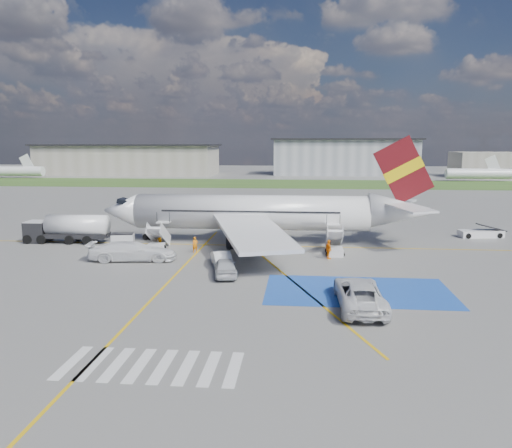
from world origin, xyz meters
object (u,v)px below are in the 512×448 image
Objects in this scene: fuel_tanker at (68,231)px; van_white_b at (132,248)px; car_silver_a at (225,267)px; belt_loader at (481,234)px; van_white_a at (360,289)px; gpu_cart at (123,243)px; airliner at (265,213)px; car_silver_b at (221,258)px.

van_white_b is at bearing -38.46° from fuel_tanker.
van_white_b reaches higher than car_silver_a.
belt_loader is at bearing -74.41° from van_white_b.
fuel_tanker is 2.01× the size of car_silver_a.
van_white_a is 23.19m from van_white_b.
airliner is at bearing 9.93° from gpu_cart.
airliner reaches higher than car_silver_b.
van_white_a is (-17.24, -26.98, 0.81)m from belt_loader.
belt_loader is at bearing -155.82° from car_silver_a.
fuel_tanker is 35.94m from van_white_a.
airliner is 26.18m from belt_loader.
fuel_tanker is 3.77× the size of gpu_cart.
airliner reaches higher than belt_loader.
van_white_b is (-20.08, 11.60, -0.00)m from van_white_a.
airliner is 11.94m from car_silver_b.
car_silver_a is (19.86, -12.53, -0.54)m from fuel_tanker.
airliner reaches higher than fuel_tanker.
van_white_a reaches higher than van_white_b.
car_silver_b is at bearing -26.60° from fuel_tanker.
airliner is at bearing 4.55° from fuel_tanker.
gpu_cart is at bearing -158.25° from airliner.
belt_loader reaches higher than car_silver_a.
fuel_tanker is at bearing -174.45° from airliner.
van_white_b is (-9.68, 4.74, 0.42)m from car_silver_a.
car_silver_b is 8.86m from van_white_b.
fuel_tanker is at bearing 179.77° from belt_loader.
airliner is at bearing -70.24° from van_white_a.
van_white_a reaches higher than gpu_cart.
van_white_a reaches higher than belt_loader.
car_silver_b is (11.22, -5.48, -0.11)m from gpu_cart.
gpu_cart is 0.38× the size of van_white_a.
van_white_a is (10.40, -6.86, 0.43)m from car_silver_a.
airliner is at bearing -177.22° from belt_loader.
airliner reaches higher than van_white_b.
van_white_a is at bearing -33.66° from fuel_tanker.
airliner reaches higher than car_silver_a.
van_white_b is at bearing -31.05° from van_white_a.
fuel_tanker is 23.49m from car_silver_a.
car_silver_a is 1.05× the size of car_silver_b.
gpu_cart is (-14.36, -5.73, -2.55)m from airliner.
car_silver_b is (-28.57, -16.66, 0.32)m from belt_loader.
car_silver_a is 3.59m from car_silver_b.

